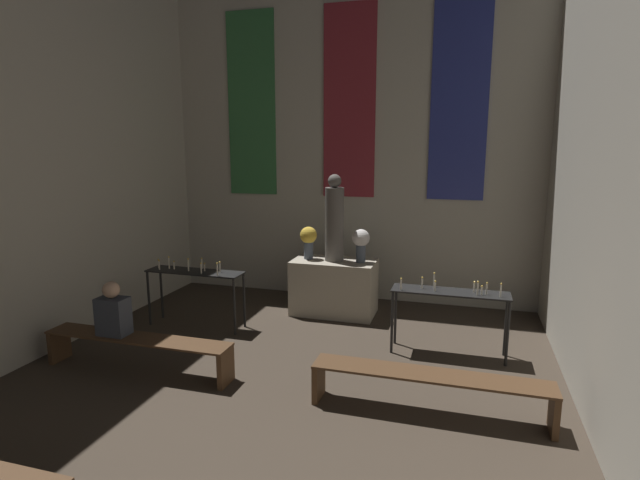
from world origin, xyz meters
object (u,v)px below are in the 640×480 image
object	(u,v)px
altar	(334,287)
flower_vase_left	(308,239)
pew_back_right	(429,384)
pew_back_left	(137,345)
candle_rack_left	(195,279)
candle_rack_right	(450,300)
person_seated	(113,312)
flower_vase_right	(361,242)
statue	(334,221)

from	to	relation	value
altar	flower_vase_left	xyz separation A→B (m)	(-0.43, 0.00, 0.77)
flower_vase_left	pew_back_right	xyz separation A→B (m)	(2.14, -2.72, -0.87)
pew_back_left	pew_back_right	xyz separation A→B (m)	(3.42, 0.00, 0.00)
pew_back_right	candle_rack_left	bearing A→B (deg)	155.99
candle_rack_right	person_seated	world-z (taller)	person_seated
flower_vase_right	candle_rack_right	bearing A→B (deg)	-39.00
flower_vase_left	person_seated	xyz separation A→B (m)	(-1.59, -2.72, -0.48)
altar	pew_back_left	world-z (taller)	altar
flower_vase_left	candle_rack_left	size ratio (longest dim) A/B	0.36
candle_rack_left	flower_vase_right	bearing A→B (deg)	26.72
altar	candle_rack_right	distance (m)	2.18
pew_back_left	pew_back_right	distance (m)	3.42
candle_rack_right	pew_back_right	distance (m)	1.63
altar	candle_rack_right	bearing A→B (deg)	-31.83
statue	pew_back_left	world-z (taller)	statue
candle_rack_left	pew_back_left	bearing A→B (deg)	-85.45
candle_rack_left	pew_back_left	xyz separation A→B (m)	(0.13, -1.58, -0.40)
statue	flower_vase_left	distance (m)	0.53
altar	pew_back_right	xyz separation A→B (m)	(1.71, -2.72, -0.11)
pew_back_left	statue	bearing A→B (deg)	57.84
pew_back_left	candle_rack_right	bearing A→B (deg)	24.01
flower_vase_left	candle_rack_right	distance (m)	2.58
candle_rack_left	altar	bearing A→B (deg)	31.84
altar	flower_vase_left	world-z (taller)	flower_vase_left
flower_vase_left	flower_vase_right	distance (m)	0.86
flower_vase_right	pew_back_right	size ratio (longest dim) A/B	0.22
candle_rack_right	statue	bearing A→B (deg)	148.17
statue	candle_rack_left	bearing A→B (deg)	-148.16
flower_vase_left	pew_back_right	distance (m)	3.57
flower_vase_left	candle_rack_right	size ratio (longest dim) A/B	0.36
pew_back_left	pew_back_right	bearing A→B (deg)	0.00
flower_vase_right	person_seated	distance (m)	3.69
altar	flower_vase_right	distance (m)	0.88
statue	pew_back_right	size ratio (longest dim) A/B	0.57
person_seated	flower_vase_right	bearing A→B (deg)	48.01
statue	flower_vase_right	size ratio (longest dim) A/B	2.61
altar	candle_rack_right	world-z (taller)	candle_rack_right
altar	candle_rack_left	xyz separation A→B (m)	(-1.83, -1.14, 0.29)
statue	flower_vase_left	bearing A→B (deg)	180.00
person_seated	pew_back_left	bearing A→B (deg)	-0.00
candle_rack_left	statue	bearing A→B (deg)	31.84
statue	flower_vase_right	distance (m)	0.53
statue	pew_back_right	xyz separation A→B (m)	(1.71, -2.72, -1.18)
statue	pew_back_right	bearing A→B (deg)	-57.84
pew_back_right	person_seated	world-z (taller)	person_seated
flower_vase_left	pew_back_left	world-z (taller)	flower_vase_left
statue	flower_vase_left	size ratio (longest dim) A/B	2.61
candle_rack_left	candle_rack_right	xyz separation A→B (m)	(3.67, 0.00, -0.00)
statue	pew_back_right	world-z (taller)	statue
person_seated	flower_vase_left	bearing A→B (deg)	59.68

